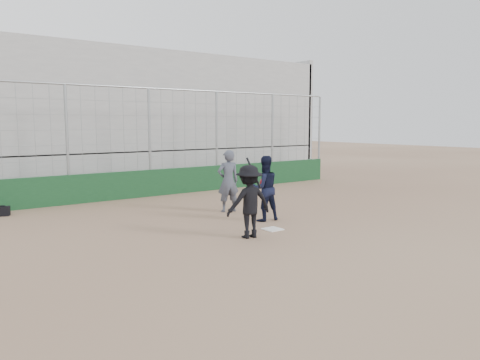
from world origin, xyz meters
TOP-DOWN VIEW (x-y plane):
  - ground at (0.00, 0.00)m, footprint 90.00×90.00m
  - home_plate at (0.00, 0.00)m, footprint 0.44×0.44m
  - backstop at (0.00, 7.00)m, footprint 18.10×0.25m
  - bleachers at (0.00, 11.95)m, footprint 20.25×6.70m
  - batter_at_plate at (-0.99, -0.28)m, footprint 1.21×0.84m
  - catcher_crouched at (0.53, 0.96)m, footprint 0.96×0.78m
  - umpire at (0.52, 2.71)m, footprint 0.78×0.60m

SIDE VIEW (x-z plane):
  - ground at x=0.00m, z-range 0.00..0.00m
  - home_plate at x=0.00m, z-range 0.00..0.02m
  - catcher_crouched at x=0.53m, z-range 0.00..1.22m
  - umpire at x=0.52m, z-range 0.00..1.72m
  - batter_at_plate at x=-0.99m, z-range -0.08..1.82m
  - backstop at x=0.00m, z-range -1.06..2.98m
  - bleachers at x=0.00m, z-range -0.57..6.41m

